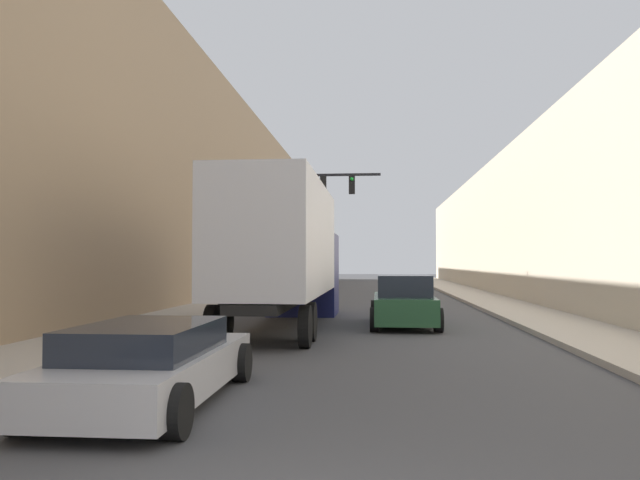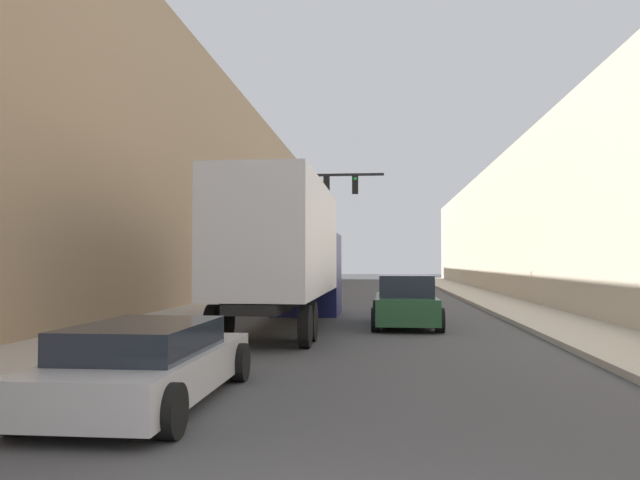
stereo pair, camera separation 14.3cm
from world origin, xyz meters
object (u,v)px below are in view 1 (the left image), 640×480
at_px(sedan_car, 152,363).
at_px(suv_car, 404,302).
at_px(traffic_signal_gantry, 296,208).
at_px(semi_truck, 287,251).

distance_m(sedan_car, suv_car, 11.78).
bearing_deg(suv_car, sedan_car, -109.96).
bearing_deg(traffic_signal_gantry, sedan_car, -87.95).
distance_m(sedan_car, traffic_signal_gantry, 22.54).
relative_size(sedan_car, suv_car, 1.01).
bearing_deg(semi_truck, sedan_car, -92.27).
xyz_separation_m(sedan_car, suv_car, (4.02, 11.07, 0.19)).
bearing_deg(traffic_signal_gantry, suv_car, -66.51).
distance_m(semi_truck, suv_car, 3.98).
bearing_deg(suv_car, traffic_signal_gantry, 113.49).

